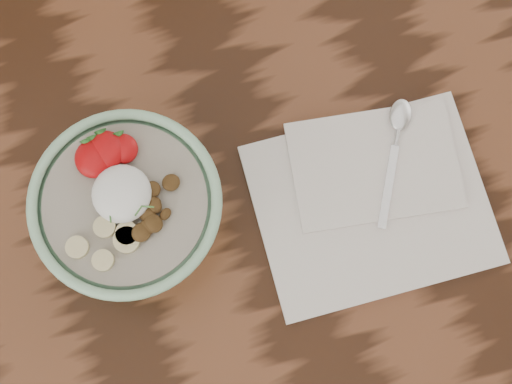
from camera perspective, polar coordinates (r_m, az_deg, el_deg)
table at (r=94.36cm, az=-10.41°, el=-8.77°), size 160.00×90.00×75.00cm
breakfast_bowl at (r=78.99cm, az=-9.98°, el=-1.36°), size 20.37×20.37×13.87cm
napkin at (r=85.61cm, az=9.24°, el=-0.34°), size 28.96×24.88×1.66cm
spoon at (r=86.76cm, az=11.26°, el=4.69°), size 10.10×14.58×0.84cm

